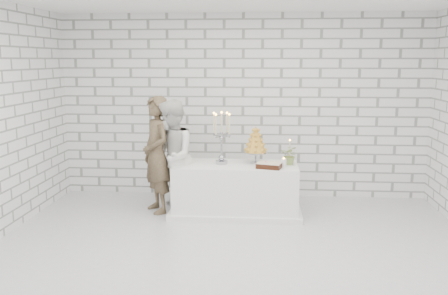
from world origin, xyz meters
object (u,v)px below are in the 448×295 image
bride (171,158)px  candelabra (222,138)px  croquembouche (256,145)px  cake_table (236,189)px  groom (157,155)px

bride → candelabra: bride is taller
bride → croquembouche: (1.23, 0.16, 0.18)m
bride → croquembouche: bearing=86.6°
cake_table → croquembouche: 0.72m
candelabra → croquembouche: (0.49, 0.08, -0.11)m
bride → croquembouche: size_ratio=3.07×
croquembouche → candelabra: bearing=-171.0°
bride → croquembouche: bride is taller
cake_table → bride: 1.06m
cake_table → bride: (-0.94, -0.07, 0.47)m
groom → candelabra: size_ratio=2.24×
candelabra → cake_table: bearing=-3.1°
groom → candelabra: bearing=55.7°
cake_table → bride: size_ratio=1.06×
groom → bride: groom is taller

